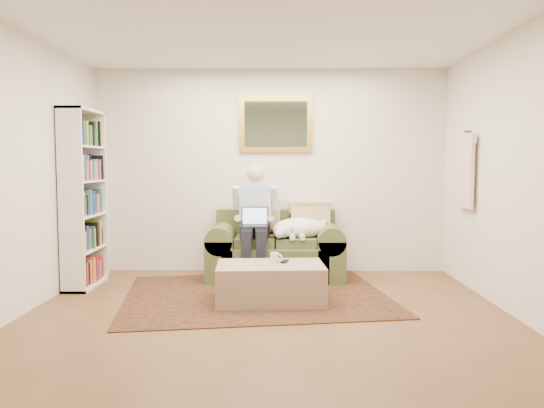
{
  "coord_description": "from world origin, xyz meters",
  "views": [
    {
      "loc": [
        0.11,
        -4.35,
        1.38
      ],
      "look_at": [
        0.04,
        1.46,
        0.95
      ],
      "focal_mm": 35.0,
      "sensor_mm": 36.0,
      "label": 1
    }
  ],
  "objects_px": {
    "laptop": "(255,221)",
    "coffee_mug": "(274,258)",
    "sofa": "(275,255)",
    "bookshelf": "(84,199)",
    "ottoman": "(270,283)",
    "seated_man": "(255,223)",
    "sleeping_dog": "(300,228)"
  },
  "relations": [
    {
      "from": "sofa",
      "to": "sleeping_dog",
      "type": "bearing_deg",
      "value": -15.74
    },
    {
      "from": "laptop",
      "to": "coffee_mug",
      "type": "relative_size",
      "value": 3.16
    },
    {
      "from": "ottoman",
      "to": "coffee_mug",
      "type": "distance_m",
      "value": 0.26
    },
    {
      "from": "sleeping_dog",
      "to": "bookshelf",
      "type": "height_order",
      "value": "bookshelf"
    },
    {
      "from": "sofa",
      "to": "seated_man",
      "type": "relative_size",
      "value": 1.19
    },
    {
      "from": "laptop",
      "to": "ottoman",
      "type": "bearing_deg",
      "value": -78.02
    },
    {
      "from": "seated_man",
      "to": "ottoman",
      "type": "xyz_separation_m",
      "value": [
        0.2,
        -1.0,
        -0.49
      ]
    },
    {
      "from": "coffee_mug",
      "to": "bookshelf",
      "type": "height_order",
      "value": "bookshelf"
    },
    {
      "from": "seated_man",
      "to": "sleeping_dog",
      "type": "xyz_separation_m",
      "value": [
        0.54,
        0.07,
        -0.06
      ]
    },
    {
      "from": "sofa",
      "to": "bookshelf",
      "type": "xyz_separation_m",
      "value": [
        -2.17,
        -0.45,
        0.72
      ]
    },
    {
      "from": "sofa",
      "to": "seated_man",
      "type": "bearing_deg",
      "value": -148.55
    },
    {
      "from": "laptop",
      "to": "sleeping_dog",
      "type": "distance_m",
      "value": 0.56
    },
    {
      "from": "laptop",
      "to": "bookshelf",
      "type": "xyz_separation_m",
      "value": [
        -1.93,
        -0.24,
        0.28
      ]
    },
    {
      "from": "coffee_mug",
      "to": "bookshelf",
      "type": "relative_size",
      "value": 0.05
    },
    {
      "from": "ottoman",
      "to": "coffee_mug",
      "type": "height_order",
      "value": "coffee_mug"
    },
    {
      "from": "sofa",
      "to": "laptop",
      "type": "height_order",
      "value": "laptop"
    },
    {
      "from": "ottoman",
      "to": "coffee_mug",
      "type": "xyz_separation_m",
      "value": [
        0.04,
        0.09,
        0.24
      ]
    },
    {
      "from": "laptop",
      "to": "bookshelf",
      "type": "distance_m",
      "value": 1.96
    },
    {
      "from": "sofa",
      "to": "coffee_mug",
      "type": "xyz_separation_m",
      "value": [
        -0.01,
        -1.06,
        0.16
      ]
    },
    {
      "from": "sofa",
      "to": "coffee_mug",
      "type": "bearing_deg",
      "value": -90.33
    },
    {
      "from": "laptop",
      "to": "coffee_mug",
      "type": "xyz_separation_m",
      "value": [
        0.24,
        -0.85,
        -0.28
      ]
    },
    {
      "from": "sofa",
      "to": "coffee_mug",
      "type": "distance_m",
      "value": 1.08
    },
    {
      "from": "laptop",
      "to": "ottoman",
      "type": "height_order",
      "value": "laptop"
    },
    {
      "from": "seated_man",
      "to": "coffee_mug",
      "type": "xyz_separation_m",
      "value": [
        0.24,
        -0.91,
        -0.25
      ]
    },
    {
      "from": "sleeping_dog",
      "to": "sofa",
      "type": "bearing_deg",
      "value": 164.26
    },
    {
      "from": "sofa",
      "to": "ottoman",
      "type": "distance_m",
      "value": 1.16
    },
    {
      "from": "sofa",
      "to": "laptop",
      "type": "distance_m",
      "value": 0.54
    },
    {
      "from": "sofa",
      "to": "seated_man",
      "type": "height_order",
      "value": "seated_man"
    },
    {
      "from": "laptop",
      "to": "sleeping_dog",
      "type": "bearing_deg",
      "value": 13.64
    },
    {
      "from": "seated_man",
      "to": "bookshelf",
      "type": "relative_size",
      "value": 0.69
    },
    {
      "from": "bookshelf",
      "to": "ottoman",
      "type": "bearing_deg",
      "value": -18.21
    },
    {
      "from": "ottoman",
      "to": "bookshelf",
      "type": "bearing_deg",
      "value": 161.79
    }
  ]
}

